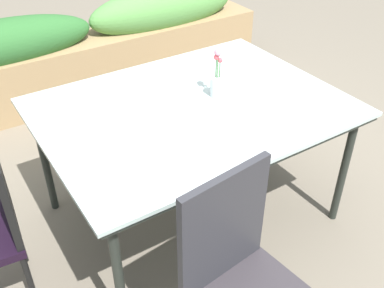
{
  "coord_description": "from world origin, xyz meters",
  "views": [
    {
      "loc": [
        -1.16,
        -1.73,
        1.9
      ],
      "look_at": [
        -0.08,
        -0.05,
        0.5
      ],
      "focal_mm": 42.11,
      "sensor_mm": 36.0,
      "label": 1
    }
  ],
  "objects_px": {
    "flower_vase": "(217,81)",
    "dining_table": "(192,113)",
    "planter_box": "(94,49)",
    "chair_near_left": "(243,280)"
  },
  "relations": [
    {
      "from": "flower_vase",
      "to": "dining_table",
      "type": "bearing_deg",
      "value": -173.81
    },
    {
      "from": "planter_box",
      "to": "flower_vase",
      "type": "bearing_deg",
      "value": -89.48
    },
    {
      "from": "dining_table",
      "to": "planter_box",
      "type": "bearing_deg",
      "value": 85.08
    },
    {
      "from": "dining_table",
      "to": "planter_box",
      "type": "height_order",
      "value": "planter_box"
    },
    {
      "from": "dining_table",
      "to": "chair_near_left",
      "type": "distance_m",
      "value": 0.97
    },
    {
      "from": "dining_table",
      "to": "flower_vase",
      "type": "bearing_deg",
      "value": 6.19
    },
    {
      "from": "dining_table",
      "to": "chair_near_left",
      "type": "bearing_deg",
      "value": -111.6
    },
    {
      "from": "chair_near_left",
      "to": "flower_vase",
      "type": "bearing_deg",
      "value": -126.31
    },
    {
      "from": "dining_table",
      "to": "flower_vase",
      "type": "distance_m",
      "value": 0.21
    },
    {
      "from": "dining_table",
      "to": "chair_near_left",
      "type": "xyz_separation_m",
      "value": [
        -0.35,
        -0.89,
        -0.14
      ]
    }
  ]
}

